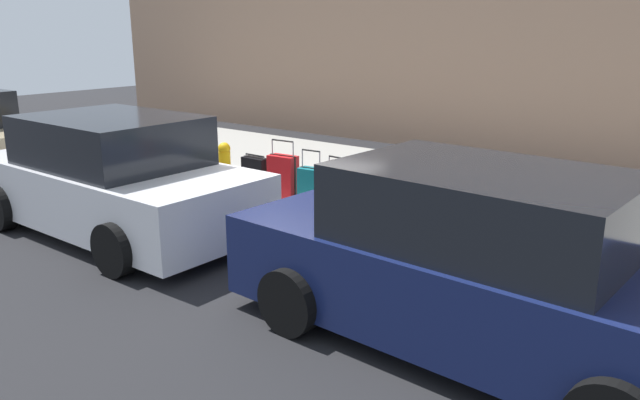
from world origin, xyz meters
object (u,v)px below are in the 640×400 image
(bollard_post, at_px, (193,161))
(parked_car_white_1, at_px, (115,179))
(suitcase_navy_3, at_px, (443,214))
(suitcase_teal_0, at_px, (570,235))
(suitcase_black_9, at_px, (255,176))
(suitcase_teal_7, at_px, (311,186))
(fire_hydrant, at_px, (225,163))
(suitcase_maroon_6, at_px, (339,191))
(parked_car_navy_0, at_px, (478,267))
(suitcase_silver_5, at_px, (375,197))
(suitcase_red_8, at_px, (283,178))
(suitcase_black_2, at_px, (482,220))
(suitcase_red_1, at_px, (525,228))
(suitcase_olive_4, at_px, (408,207))

(bollard_post, bearing_deg, parked_car_white_1, 113.54)
(suitcase_navy_3, bearing_deg, suitcase_teal_0, -179.92)
(suitcase_black_9, bearing_deg, suitcase_teal_7, -177.35)
(fire_hydrant, bearing_deg, suitcase_teal_0, 179.51)
(suitcase_maroon_6, xyz_separation_m, parked_car_navy_0, (-3.19, 2.33, 0.32))
(bollard_post, height_order, parked_car_navy_0, parked_car_navy_0)
(suitcase_silver_5, bearing_deg, fire_hydrant, 1.01)
(fire_hydrant, xyz_separation_m, parked_car_navy_0, (-5.61, 2.36, 0.23))
(suitcase_maroon_6, xyz_separation_m, suitcase_black_9, (1.63, 0.05, -0.01))
(suitcase_red_8, bearing_deg, suitcase_silver_5, -176.32)
(suitcase_maroon_6, xyz_separation_m, suitcase_teal_7, (0.52, -0.01, -0.02))
(suitcase_teal_0, bearing_deg, suitcase_black_9, 0.27)
(suitcase_black_2, bearing_deg, suitcase_teal_0, 178.39)
(suitcase_teal_0, xyz_separation_m, suitcase_red_1, (0.55, -0.11, -0.06))
(suitcase_teal_0, relative_size, suitcase_navy_3, 1.17)
(parked_car_white_1, bearing_deg, suitcase_teal_7, -123.74)
(suitcase_teal_0, distance_m, suitcase_black_9, 4.93)
(suitcase_silver_5, bearing_deg, parked_car_navy_0, 137.30)
(parked_car_white_1, bearing_deg, suitcase_silver_5, -137.90)
(suitcase_olive_4, bearing_deg, parked_car_navy_0, 130.88)
(suitcase_maroon_6, height_order, suitcase_black_9, suitcase_maroon_6)
(suitcase_olive_4, bearing_deg, suitcase_maroon_6, 1.14)
(suitcase_teal_0, distance_m, parked_car_navy_0, 2.33)
(suitcase_silver_5, relative_size, parked_car_navy_0, 0.14)
(suitcase_black_9, bearing_deg, suitcase_olive_4, -178.60)
(suitcase_black_9, bearing_deg, suitcase_maroon_6, -178.41)
(suitcase_olive_4, distance_m, suitcase_black_9, 2.79)
(suitcase_red_8, distance_m, parked_car_navy_0, 4.84)
(bollard_post, relative_size, parked_car_white_1, 0.17)
(suitcase_teal_0, height_order, parked_car_navy_0, parked_car_navy_0)
(suitcase_maroon_6, bearing_deg, suitcase_red_8, 1.41)
(bollard_post, bearing_deg, suitcase_maroon_6, -177.68)
(bollard_post, bearing_deg, suitcase_olive_4, -178.01)
(fire_hydrant, bearing_deg, suitcase_olive_4, 179.94)
(parked_car_navy_0, xyz_separation_m, parked_car_white_1, (5.28, -0.00, -0.00))
(suitcase_black_2, height_order, parked_car_navy_0, parked_car_navy_0)
(suitcase_red_8, bearing_deg, suitcase_olive_4, -178.73)
(suitcase_teal_0, distance_m, suitcase_navy_3, 1.61)
(suitcase_teal_7, bearing_deg, suitcase_red_8, 3.44)
(suitcase_maroon_6, distance_m, fire_hydrant, 2.41)
(suitcase_maroon_6, distance_m, suitcase_red_8, 1.06)
(suitcase_black_2, bearing_deg, suitcase_red_8, 0.60)
(suitcase_black_2, distance_m, suitcase_silver_5, 1.64)
(suitcase_red_1, relative_size, fire_hydrant, 0.76)
(suitcase_silver_5, relative_size, parked_car_white_1, 0.14)
(suitcase_silver_5, height_order, suitcase_black_9, suitcase_black_9)
(suitcase_black_2, relative_size, suitcase_silver_5, 1.39)
(suitcase_red_8, distance_m, bollard_post, 1.99)
(suitcase_silver_5, height_order, bollard_post, bollard_post)
(suitcase_red_8, relative_size, parked_car_white_1, 0.22)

